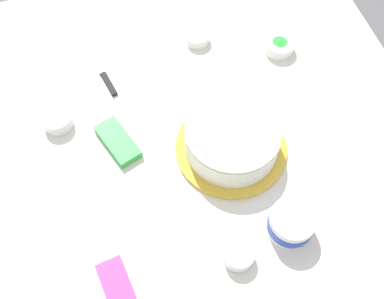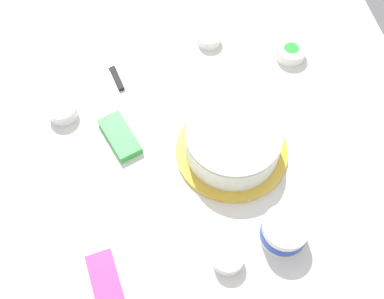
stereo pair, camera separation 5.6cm
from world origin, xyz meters
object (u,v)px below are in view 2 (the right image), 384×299
(spreading_knife, at_px, (112,67))
(candy_box_lower, at_px, (105,279))
(sprinkle_bowl_blue, at_px, (209,38))
(candy_box_upper, at_px, (120,136))
(frosted_cake, at_px, (233,143))
(sprinkle_bowl_green, at_px, (291,51))
(sprinkle_bowl_yellow, at_px, (62,111))
(frosting_tub, at_px, (284,231))
(sprinkle_bowl_orange, at_px, (228,258))

(spreading_knife, distance_m, candy_box_lower, 0.67)
(sprinkle_bowl_blue, bearing_deg, candy_box_upper, 134.72)
(sprinkle_bowl_blue, distance_m, candy_box_lower, 0.82)
(frosted_cake, height_order, sprinkle_bowl_green, frosted_cake)
(frosted_cake, bearing_deg, candy_box_lower, 127.74)
(candy_box_lower, relative_size, candy_box_upper, 0.85)
(sprinkle_bowl_yellow, bearing_deg, sprinkle_bowl_blue, -66.46)
(sprinkle_bowl_yellow, distance_m, sprinkle_bowl_green, 0.73)
(spreading_knife, relative_size, sprinkle_bowl_green, 2.40)
(spreading_knife, distance_m, sprinkle_bowl_green, 0.57)
(sprinkle_bowl_yellow, height_order, sprinkle_bowl_blue, sprinkle_bowl_yellow)
(frosted_cake, height_order, frosting_tub, frosted_cake)
(spreading_knife, relative_size, candy_box_upper, 1.53)
(sprinkle_bowl_blue, xyz_separation_m, candy_box_lower, (-0.72, 0.40, -0.01))
(frosted_cake, height_order, sprinkle_bowl_orange, frosted_cake)
(spreading_knife, xyz_separation_m, sprinkle_bowl_yellow, (-0.15, 0.16, 0.02))
(spreading_knife, xyz_separation_m, sprinkle_bowl_green, (-0.05, -0.57, 0.01))
(sprinkle_bowl_yellow, distance_m, candy_box_lower, 0.52)
(sprinkle_bowl_orange, bearing_deg, frosted_cake, -14.54)
(frosting_tub, distance_m, sprinkle_bowl_orange, 0.16)
(sprinkle_bowl_green, xyz_separation_m, candy_box_lower, (-0.61, 0.65, -0.01))
(spreading_knife, xyz_separation_m, sprinkle_bowl_blue, (0.06, -0.32, 0.01))
(sprinkle_bowl_yellow, relative_size, sprinkle_bowl_blue, 1.08)
(frosting_tub, height_order, candy_box_upper, frosting_tub)
(candy_box_upper, bearing_deg, sprinkle_bowl_blue, -65.85)
(sprinkle_bowl_blue, relative_size, candy_box_lower, 0.61)
(frosted_cake, relative_size, spreading_knife, 1.35)
(candy_box_upper, bearing_deg, sprinkle_bowl_green, -89.84)
(frosting_tub, height_order, spreading_knife, frosting_tub)
(sprinkle_bowl_green, bearing_deg, candy_box_lower, 133.50)
(sprinkle_bowl_green, bearing_deg, frosting_tub, 161.70)
(frosted_cake, bearing_deg, sprinkle_bowl_green, -39.79)
(spreading_knife, bearing_deg, frosted_cake, -140.41)
(frosted_cake, relative_size, sprinkle_bowl_orange, 4.03)
(candy_box_upper, bearing_deg, sprinkle_bowl_yellow, 33.84)
(frosting_tub, height_order, candy_box_lower, frosting_tub)
(frosting_tub, relative_size, candy_box_lower, 0.91)
(sprinkle_bowl_orange, xyz_separation_m, candy_box_lower, (0.01, 0.30, -0.01))
(frosting_tub, bearing_deg, candy_box_lower, 93.82)
(candy_box_lower, bearing_deg, sprinkle_bowl_green, -56.05)
(frosting_tub, relative_size, sprinkle_bowl_orange, 1.51)
(sprinkle_bowl_yellow, bearing_deg, sprinkle_bowl_green, -81.88)
(frosting_tub, bearing_deg, sprinkle_bowl_orange, 104.18)
(sprinkle_bowl_yellow, relative_size, candy_box_upper, 0.56)
(sprinkle_bowl_blue, height_order, candy_box_lower, sprinkle_bowl_blue)
(candy_box_lower, xyz_separation_m, candy_box_upper, (0.40, -0.08, 0.00))
(frosted_cake, height_order, candy_box_lower, frosted_cake)
(sprinkle_bowl_green, bearing_deg, sprinkle_bowl_blue, 66.55)
(frosted_cake, bearing_deg, sprinkle_bowl_yellow, 65.03)
(frosting_tub, xyz_separation_m, sprinkle_bowl_blue, (0.69, 0.05, -0.02))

